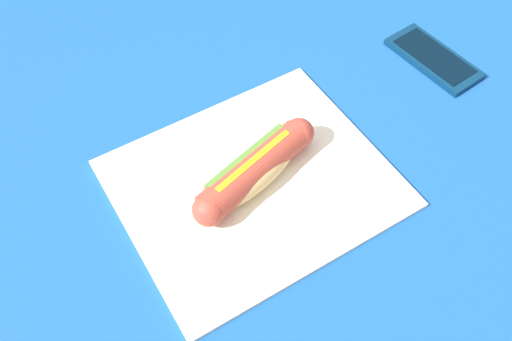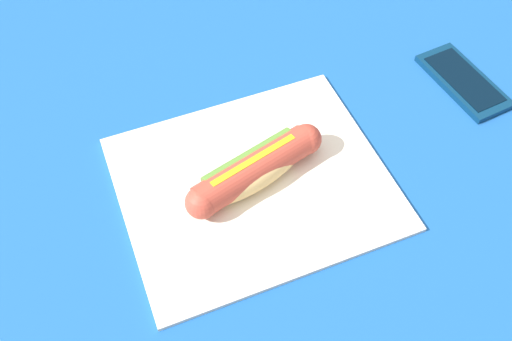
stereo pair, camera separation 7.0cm
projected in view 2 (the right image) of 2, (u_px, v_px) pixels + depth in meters
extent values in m
cylinder|color=brown|center=(22.00, 165.00, 1.24)|extent=(0.07, 0.07, 0.74)
cylinder|color=brown|center=(473.00, 153.00, 1.27)|extent=(0.07, 0.07, 0.74)
cube|color=brown|center=(255.00, 213.00, 0.72)|extent=(1.17, 0.92, 0.03)
cube|color=#19519E|center=(255.00, 206.00, 0.71)|extent=(1.23, 0.98, 0.00)
cube|color=silver|center=(256.00, 183.00, 0.72)|extent=(0.41, 0.38, 0.01)
ellipsoid|color=#E5BC75|center=(256.00, 172.00, 0.70)|extent=(0.15, 0.13, 0.04)
cylinder|color=#B24233|center=(256.00, 170.00, 0.70)|extent=(0.16, 0.13, 0.04)
sphere|color=#B24233|center=(306.00, 139.00, 0.73)|extent=(0.04, 0.04, 0.04)
sphere|color=#B24233|center=(202.00, 203.00, 0.67)|extent=(0.04, 0.04, 0.04)
cube|color=yellow|center=(256.00, 160.00, 0.68)|extent=(0.11, 0.08, 0.00)
cylinder|color=#568433|center=(249.00, 158.00, 0.70)|extent=(0.12, 0.09, 0.02)
cube|color=#0A2D4C|center=(463.00, 81.00, 0.83)|extent=(0.12, 0.16, 0.01)
cube|color=black|center=(464.00, 79.00, 0.82)|extent=(0.10, 0.13, 0.00)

